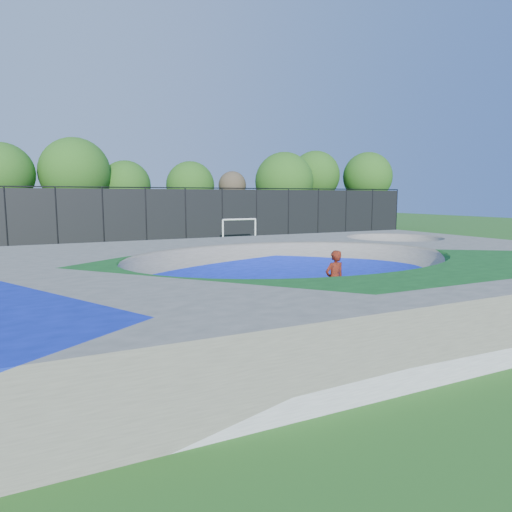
{
  "coord_description": "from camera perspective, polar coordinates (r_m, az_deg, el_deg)",
  "views": [
    {
      "loc": [
        -7.45,
        -12.53,
        3.37
      ],
      "look_at": [
        0.15,
        3.0,
        1.1
      ],
      "focal_mm": 32.0,
      "sensor_mm": 36.0,
      "label": 1
    }
  ],
  "objects": [
    {
      "name": "skate_deck",
      "position": [
        14.81,
        4.59,
        -2.74
      ],
      "size": [
        22.0,
        14.0,
        1.5
      ],
      "primitive_type": "cube",
      "color": "gray",
      "rests_on": "ground"
    },
    {
      "name": "soccer_goal",
      "position": [
        33.0,
        -2.09,
        3.75
      ],
      "size": [
        2.69,
        0.12,
        1.77
      ],
      "color": "white",
      "rests_on": "ground"
    },
    {
      "name": "skater",
      "position": [
        13.75,
        9.79,
        -3.0
      ],
      "size": [
        0.67,
        0.45,
        1.79
      ],
      "primitive_type": "imported",
      "rotation": [
        0.0,
        0.0,
        3.17
      ],
      "color": "#B32C0E",
      "rests_on": "ground"
    },
    {
      "name": "fence",
      "position": [
        34.37,
        -13.6,
        5.15
      ],
      "size": [
        48.09,
        0.09,
        4.04
      ],
      "color": "black",
      "rests_on": "ground"
    },
    {
      "name": "treeline",
      "position": [
        39.15,
        -14.85,
        9.52
      ],
      "size": [
        52.24,
        7.52,
        7.95
      ],
      "color": "#483924",
      "rests_on": "ground"
    },
    {
      "name": "skateboard",
      "position": [
        13.93,
        9.71,
        -6.53
      ],
      "size": [
        0.8,
        0.29,
        0.05
      ],
      "primitive_type": "cube",
      "rotation": [
        0.0,
        0.0,
        0.09
      ],
      "color": "black",
      "rests_on": "ground"
    },
    {
      "name": "ground",
      "position": [
        14.96,
        4.56,
        -5.56
      ],
      "size": [
        120.0,
        120.0,
        0.0
      ],
      "primitive_type": "plane",
      "color": "#225C19",
      "rests_on": "ground"
    }
  ]
}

